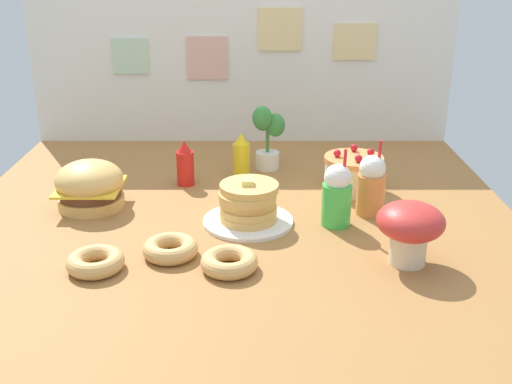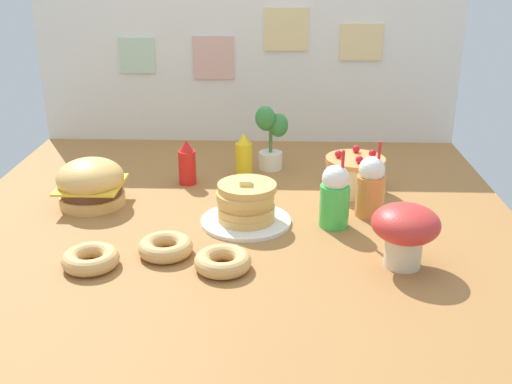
% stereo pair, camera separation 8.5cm
% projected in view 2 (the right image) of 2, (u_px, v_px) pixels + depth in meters
% --- Properties ---
extents(ground_plane, '(2.20, 2.17, 0.02)m').
position_uv_depth(ground_plane, '(235.00, 224.00, 2.36)').
color(ground_plane, '#9E6B38').
extents(back_wall, '(2.20, 0.04, 0.90)m').
position_uv_depth(back_wall, '(248.00, 57.00, 3.19)').
color(back_wall, silver).
rests_on(back_wall, ground_plane).
extents(burger, '(0.27, 0.27, 0.19)m').
position_uv_depth(burger, '(91.00, 183.00, 2.48)').
color(burger, '#DBA859').
rests_on(burger, ground_plane).
extents(pancake_stack, '(0.34, 0.34, 0.18)m').
position_uv_depth(pancake_stack, '(246.00, 206.00, 2.32)').
color(pancake_stack, white).
rests_on(pancake_stack, ground_plane).
extents(layer_cake, '(0.25, 0.25, 0.18)m').
position_uv_depth(layer_cake, '(355.00, 174.00, 2.62)').
color(layer_cake, beige).
rests_on(layer_cake, ground_plane).
extents(ketchup_bottle, '(0.08, 0.08, 0.20)m').
position_uv_depth(ketchup_bottle, '(187.00, 164.00, 2.70)').
color(ketchup_bottle, red).
rests_on(ketchup_bottle, ground_plane).
extents(mustard_bottle, '(0.08, 0.08, 0.20)m').
position_uv_depth(mustard_bottle, '(244.00, 156.00, 2.81)').
color(mustard_bottle, yellow).
rests_on(mustard_bottle, ground_plane).
extents(cream_soda_cup, '(0.11, 0.11, 0.30)m').
position_uv_depth(cream_soda_cup, '(335.00, 196.00, 2.28)').
color(cream_soda_cup, green).
rests_on(cream_soda_cup, ground_plane).
extents(orange_float_cup, '(0.11, 0.11, 0.30)m').
position_uv_depth(orange_float_cup, '(371.00, 187.00, 2.37)').
color(orange_float_cup, orange).
rests_on(orange_float_cup, ground_plane).
extents(donut_pink_glaze, '(0.19, 0.19, 0.06)m').
position_uv_depth(donut_pink_glaze, '(91.00, 258.00, 2.01)').
color(donut_pink_glaze, tan).
rests_on(donut_pink_glaze, ground_plane).
extents(donut_chocolate, '(0.19, 0.19, 0.06)m').
position_uv_depth(donut_chocolate, '(166.00, 247.00, 2.09)').
color(donut_chocolate, tan).
rests_on(donut_chocolate, ground_plane).
extents(donut_vanilla, '(0.19, 0.19, 0.06)m').
position_uv_depth(donut_vanilla, '(223.00, 261.00, 2.00)').
color(donut_vanilla, tan).
rests_on(donut_vanilla, ground_plane).
extents(potted_plant, '(0.15, 0.11, 0.31)m').
position_uv_depth(potted_plant, '(270.00, 135.00, 2.87)').
color(potted_plant, white).
rests_on(potted_plant, ground_plane).
extents(mushroom_stool, '(0.22, 0.22, 0.21)m').
position_uv_depth(mushroom_stool, '(405.00, 229.00, 1.99)').
color(mushroom_stool, beige).
rests_on(mushroom_stool, ground_plane).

